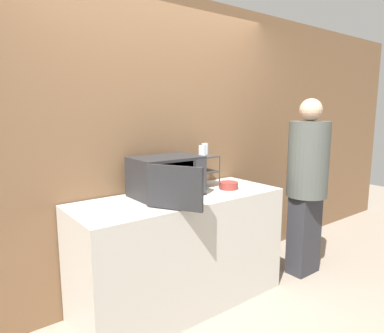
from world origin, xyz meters
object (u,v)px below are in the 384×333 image
object	(u,v)px
dish_rack	(203,165)
person	(307,179)
glass_back_right	(205,149)
bowl	(229,186)
microwave	(167,177)
glass_front_left	(202,151)

from	to	relation	value
dish_rack	person	distance (m)	1.04
dish_rack	glass_back_right	size ratio (longest dim) A/B	2.74
dish_rack	bowl	bearing A→B (deg)	-60.21
glass_back_right	bowl	distance (m)	0.41
dish_rack	glass_back_right	world-z (taller)	glass_back_right
microwave	glass_back_right	xyz separation A→B (m)	(0.53, 0.16, 0.17)
dish_rack	glass_back_right	bearing A→B (deg)	43.48
glass_front_left	person	size ratio (longest dim) A/B	0.06
person	glass_front_left	bearing A→B (deg)	158.57
microwave	person	size ratio (longest dim) A/B	0.44
glass_front_left	bowl	distance (m)	0.38
glass_front_left	dish_rack	bearing A→B (deg)	42.72
glass_front_left	glass_back_right	size ratio (longest dim) A/B	1.00
glass_back_right	bowl	bearing A→B (deg)	-80.37
glass_front_left	glass_back_right	xyz separation A→B (m)	(0.14, 0.13, 0.00)
glass_front_left	bowl	size ratio (longest dim) A/B	0.62
microwave	dish_rack	world-z (taller)	microwave
glass_front_left	glass_back_right	distance (m)	0.19
microwave	dish_rack	bearing A→B (deg)	11.68
microwave	glass_back_right	size ratio (longest dim) A/B	7.30
glass_back_right	microwave	bearing A→B (deg)	-162.92
microwave	glass_front_left	distance (m)	0.43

